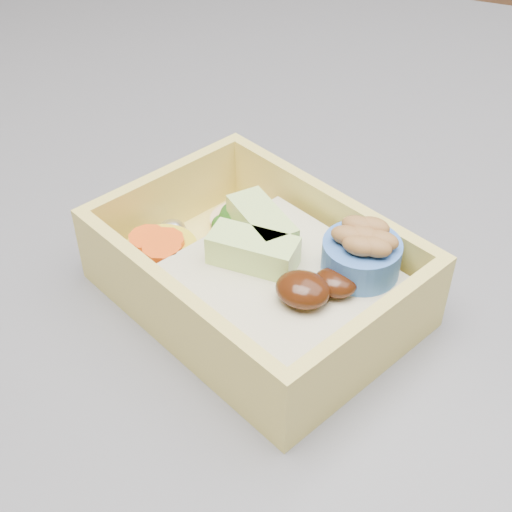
% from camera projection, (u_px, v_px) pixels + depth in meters
% --- Properties ---
extents(bento_box, '(0.20, 0.17, 0.06)m').
position_uv_depth(bento_box, '(265.00, 274.00, 0.38)').
color(bento_box, '#E5CD5E').
rests_on(bento_box, island).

